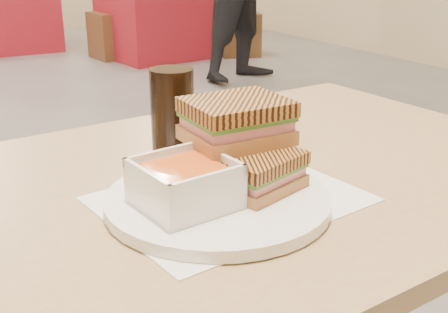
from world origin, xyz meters
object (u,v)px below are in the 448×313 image
bg_table_2 (10,12)px  bg_chair_2r (35,21)px  plate (218,200)px  bg_table_1 (153,18)px  main_table (198,253)px  cola_glass (173,115)px  bg_chair_1l (114,35)px  panini_lower (257,171)px  bg_chair_1r (239,34)px  soup_bowl (185,186)px

bg_table_2 → bg_chair_2r: bearing=54.9°
plate → bg_table_1: plate is taller
main_table → cola_glass: cola_glass is taller
cola_glass → bg_table_1: 4.86m
bg_chair_1l → bg_chair_2r: bg_chair_1l is taller
bg_chair_1l → bg_chair_2r: (-0.37, 1.49, -0.01)m
main_table → bg_chair_1l: main_table is taller
panini_lower → bg_table_1: size_ratio=0.14×
bg_chair_1l → bg_chair_1r: (1.10, -0.52, -0.01)m
panini_lower → bg_chair_2r: bearing=78.8°
panini_lower → bg_chair_1r: panini_lower is taller
plate → soup_bowl: 0.06m
panini_lower → bg_table_1: (1.96, 4.62, -0.42)m
bg_chair_1l → bg_chair_2r: 1.54m
main_table → bg_table_1: (2.00, 4.52, -0.26)m
bg_table_1 → bg_chair_1r: size_ratio=1.97×
bg_table_2 → plate: bearing=-99.2°
bg_table_1 → bg_chair_1l: bearing=152.2°
soup_bowl → bg_table_1: 5.07m
main_table → bg_table_1: 4.95m
soup_bowl → bg_table_2: 5.86m
bg_table_2 → bg_chair_1l: bg_table_2 is taller
panini_lower → cola_glass: 0.20m
bg_table_1 → plate: bearing=-113.6°
bg_chair_1r → bg_chair_2r: bg_chair_2r is taller
bg_table_1 → bg_table_2: 1.58m
cola_glass → bg_chair_1l: size_ratio=0.34×
cola_glass → main_table: bearing=-99.3°
panini_lower → bg_table_2: size_ratio=0.15×
soup_bowl → bg_chair_1r: 5.16m
plate → bg_chair_2r: plate is taller
cola_glass → bg_table_2: size_ratio=0.16×
main_table → plate: size_ratio=4.20×
bg_table_1 → bg_chair_1r: 0.85m
bg_chair_2r → panini_lower: bearing=-101.2°
soup_bowl → bg_table_2: (0.98, 5.77, -0.41)m
panini_lower → bg_chair_1l: bearing=71.4°
main_table → panini_lower: (0.04, -0.09, 0.16)m
plate → bg_chair_2r: 6.44m
bg_chair_1r → plate: bearing=-123.0°
bg_table_1 → bg_table_2: bearing=133.0°
plate → bg_chair_1r: (2.77, 4.27, -0.55)m
plate → bg_chair_1l: bearing=70.8°
main_table → soup_bowl: (-0.06, -0.09, 0.16)m
plate → soup_bowl: (-0.05, -0.00, 0.03)m
soup_bowl → panini_lower: 0.11m
soup_bowl → panini_lower: soup_bowl is taller
plate → panini_lower: (0.06, -0.01, 0.03)m
bg_table_1 → bg_chair_1r: bg_table_1 is taller
bg_table_1 → bg_chair_2r: size_ratio=2.08×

